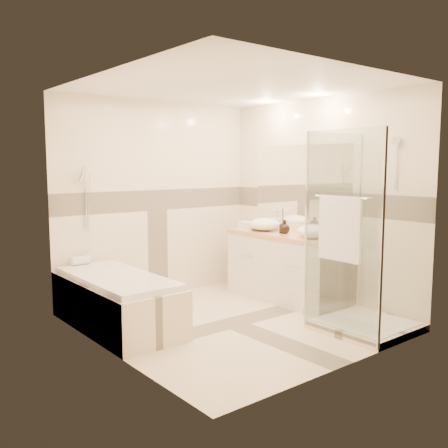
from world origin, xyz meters
TOP-DOWN VIEW (x-y plane):
  - room at (0.06, 0.01)m, footprint 2.82×3.02m
  - bathtub at (-1.02, 0.65)m, footprint 0.75×1.70m
  - vanity at (1.12, 0.30)m, footprint 0.58×1.62m
  - shower_enclosure at (0.83, -0.97)m, footprint 0.96×0.93m
  - vessel_sink_near at (1.10, 0.66)m, footprint 0.42×0.42m
  - vessel_sink_far at (1.10, -0.17)m, footprint 0.40×0.40m
  - faucet_near at (1.32, 0.66)m, footprint 0.11×0.03m
  - faucet_far at (1.32, -0.17)m, footprint 0.12×0.03m
  - amenity_bottle_a at (1.10, 0.32)m, footprint 0.09×0.09m
  - amenity_bottle_b at (1.10, 0.29)m, footprint 0.17×0.17m
  - folded_towels at (1.10, 0.97)m, footprint 0.19×0.29m
  - rolled_towel at (-1.10, 1.40)m, footprint 0.22×0.10m

SIDE VIEW (x-z plane):
  - bathtub at x=-1.02m, z-range 0.03..0.59m
  - vanity at x=1.12m, z-range 0.00..0.85m
  - shower_enclosure at x=0.83m, z-range -0.51..1.53m
  - rolled_towel at x=-1.10m, z-range 0.56..0.66m
  - folded_towels at x=1.10m, z-range 0.85..0.94m
  - vessel_sink_far at x=1.10m, z-range 0.85..1.01m
  - vessel_sink_near at x=1.10m, z-range 0.85..1.02m
  - amenity_bottle_b at x=1.10m, z-range 0.85..1.02m
  - amenity_bottle_a at x=1.10m, z-range 0.85..1.02m
  - faucet_near at x=1.32m, z-range 0.87..1.14m
  - faucet_far at x=1.32m, z-range 0.87..1.16m
  - room at x=0.06m, z-range 0.00..2.52m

